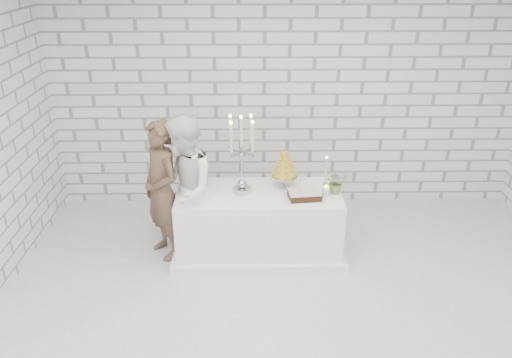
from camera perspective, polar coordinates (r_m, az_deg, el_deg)
name	(u,v)px	position (r m, az deg, el deg)	size (l,w,h in m)	color
ground	(304,320)	(4.97, 5.40, -15.50)	(6.00, 5.00, 0.01)	silver
wall_back	(289,94)	(6.52, 3.69, 9.52)	(6.00, 0.01, 3.00)	white
cake_table	(259,222)	(5.72, 0.32, -4.89)	(1.80, 0.80, 0.75)	white
groom	(162,191)	(5.57, -10.56, -1.32)	(0.58, 0.38, 1.59)	#462F22
bride	(185,190)	(5.49, -8.05, -1.22)	(0.80, 0.62, 1.65)	white
candelabra	(242,155)	(5.38, -1.64, 2.73)	(0.36, 0.36, 0.88)	#A1A2AB
croquembouche	(285,168)	(5.58, 3.26, 1.19)	(0.29, 0.29, 0.45)	olive
chocolate_cake	(304,195)	(5.43, 5.46, -1.76)	(0.33, 0.24, 0.08)	black
pillar_candle	(326,192)	(5.47, 7.88, -1.46)	(0.08, 0.08, 0.12)	white
extra_taper	(326,171)	(5.72, 7.89, 0.86)	(0.06, 0.06, 0.32)	beige
flowers	(336,182)	(5.56, 9.06, -0.33)	(0.23, 0.20, 0.25)	#47652A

